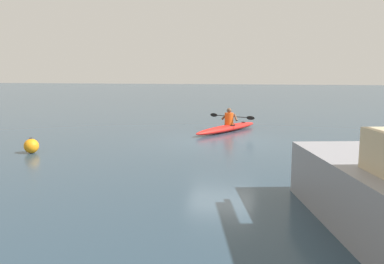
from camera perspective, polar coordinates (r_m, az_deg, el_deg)
ground_plane at (r=14.73m, az=4.42°, el=-1.32°), size 160.00×160.00×0.00m
kayak at (r=17.12m, az=5.25°, el=0.58°), size 2.46×4.23×0.30m
kayaker at (r=17.18m, az=5.54°, el=2.12°), size 2.13×1.08×0.74m
mooring_buoy_red_near at (r=13.44m, az=-22.70°, el=-1.92°), size 0.47×0.47×0.51m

